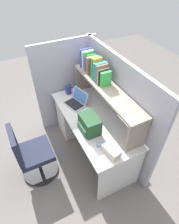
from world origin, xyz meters
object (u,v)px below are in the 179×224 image
(laptop, at_px, (77,101))
(tissue_box, at_px, (111,151))
(office_chair, at_px, (32,156))
(snack_canister, at_px, (68,90))
(paper_cup, at_px, (86,112))
(backpack, at_px, (89,124))
(computer_mouse, at_px, (101,145))

(laptop, xyz_separation_m, tissue_box, (1.02, -0.01, -0.00))
(tissue_box, bearing_deg, office_chair, -138.11)
(snack_canister, bearing_deg, laptop, 1.40)
(snack_canister, height_order, office_chair, office_chair)
(paper_cup, bearing_deg, backpack, -19.14)
(backpack, xyz_separation_m, computer_mouse, (0.29, 0.02, -0.10))
(tissue_box, xyz_separation_m, snack_canister, (-1.33, 0.01, 0.02))
(paper_cup, relative_size, office_chair, 0.09)
(snack_canister, bearing_deg, computer_mouse, -2.48)
(laptop, height_order, paper_cup, laptop)
(laptop, xyz_separation_m, computer_mouse, (0.87, -0.06, -0.03))
(laptop, distance_m, backpack, 0.59)
(computer_mouse, height_order, snack_canister, snack_canister)
(computer_mouse, xyz_separation_m, snack_canister, (-1.18, 0.05, 0.05))
(backpack, distance_m, paper_cup, 0.33)
(backpack, height_order, paper_cup, backpack)
(snack_canister, relative_size, office_chair, 0.15)
(laptop, height_order, computer_mouse, laptop)
(snack_canister, bearing_deg, backpack, -4.26)
(computer_mouse, distance_m, paper_cup, 0.60)
(laptop, xyz_separation_m, snack_canister, (-0.31, -0.01, 0.02))
(laptop, bearing_deg, computer_mouse, -3.87)
(computer_mouse, height_order, tissue_box, tissue_box)
(computer_mouse, relative_size, office_chair, 0.11)
(backpack, bearing_deg, snack_canister, 175.74)
(computer_mouse, distance_m, tissue_box, 0.17)
(laptop, distance_m, tissue_box, 1.02)
(laptop, relative_size, paper_cup, 4.43)
(laptop, xyz_separation_m, paper_cup, (0.28, 0.03, -0.01))
(backpack, xyz_separation_m, snack_canister, (-0.89, 0.07, -0.04))
(office_chair, bearing_deg, paper_cup, -83.94)
(paper_cup, xyz_separation_m, snack_canister, (-0.59, -0.04, 0.03))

